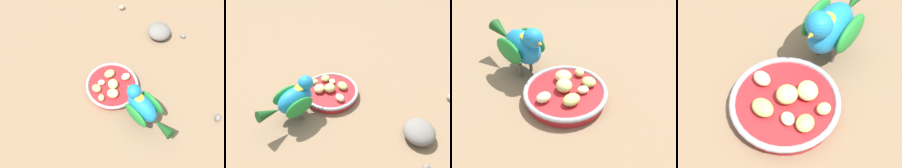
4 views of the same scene
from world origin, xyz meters
TOP-DOWN VIEW (x-y plane):
  - ground_plane at (0.00, 0.00)m, footprint 4.00×4.00m
  - feeding_bowl at (-0.01, 0.03)m, footprint 0.19×0.19m
  - apple_piece_0 at (-0.01, 0.03)m, footprint 0.05×0.05m
  - apple_piece_1 at (-0.01, -0.03)m, footprint 0.03×0.04m
  - apple_piece_2 at (0.02, 0.06)m, footprint 0.03×0.03m
  - apple_piece_3 at (-0.04, 0.05)m, footprint 0.05×0.05m
  - apple_piece_4 at (0.03, 0.01)m, footprint 0.03×0.04m
  - apple_piece_5 at (0.01, 0.08)m, footprint 0.04×0.04m
  - apple_piece_6 at (-0.03, 0.09)m, footprint 0.03×0.03m
  - parrot at (-0.15, 0.02)m, footprint 0.20×0.10m

SIDE VIEW (x-z plane):
  - ground_plane at x=0.00m, z-range 0.00..0.00m
  - feeding_bowl at x=-0.01m, z-range 0.00..0.03m
  - apple_piece_2 at x=0.02m, z-range 0.02..0.04m
  - apple_piece_6 at x=-0.03m, z-range 0.02..0.04m
  - apple_piece_5 at x=0.01m, z-range 0.02..0.04m
  - apple_piece_1 at x=-0.01m, z-range 0.02..0.04m
  - apple_piece_4 at x=0.03m, z-range 0.02..0.05m
  - apple_piece_3 at x=-0.04m, z-range 0.02..0.05m
  - apple_piece_0 at x=-0.01m, z-range 0.02..0.05m
  - parrot at x=-0.15m, z-range 0.01..0.15m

